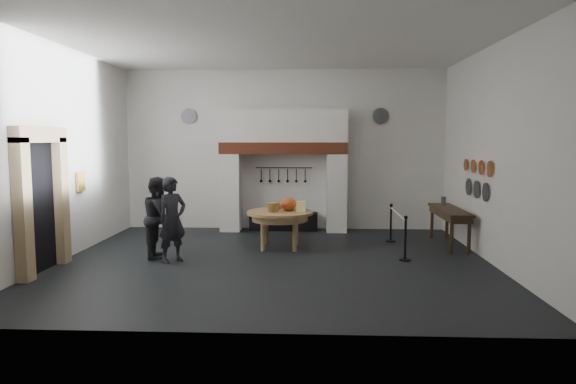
{
  "coord_description": "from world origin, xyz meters",
  "views": [
    {
      "loc": [
        0.79,
        -10.55,
        2.58
      ],
      "look_at": [
        0.24,
        1.17,
        1.35
      ],
      "focal_mm": 32.0,
      "sensor_mm": 36.0,
      "label": 1
    }
  ],
  "objects_px": {
    "visitor_far": "(159,217)",
    "barrier_post_near": "(405,239)",
    "work_table": "(280,213)",
    "side_table": "(450,210)",
    "visitor_near": "(172,220)",
    "iron_range": "(284,221)",
    "barrier_post_far": "(391,224)"
  },
  "relations": [
    {
      "from": "iron_range",
      "to": "visitor_far",
      "type": "distance_m",
      "value": 4.31
    },
    {
      "from": "barrier_post_far",
      "to": "visitor_near",
      "type": "bearing_deg",
      "value": -154.27
    },
    {
      "from": "iron_range",
      "to": "side_table",
      "type": "height_order",
      "value": "side_table"
    },
    {
      "from": "work_table",
      "to": "visitor_near",
      "type": "distance_m",
      "value": 2.62
    },
    {
      "from": "visitor_near",
      "to": "barrier_post_far",
      "type": "relative_size",
      "value": 1.99
    },
    {
      "from": "iron_range",
      "to": "barrier_post_far",
      "type": "xyz_separation_m",
      "value": [
        2.77,
        -1.49,
        0.2
      ]
    },
    {
      "from": "visitor_far",
      "to": "barrier_post_near",
      "type": "bearing_deg",
      "value": -99.64
    },
    {
      "from": "side_table",
      "to": "barrier_post_near",
      "type": "xyz_separation_m",
      "value": [
        -1.33,
        -1.57,
        -0.42
      ]
    },
    {
      "from": "work_table",
      "to": "barrier_post_far",
      "type": "xyz_separation_m",
      "value": [
        2.73,
        0.87,
        -0.39
      ]
    },
    {
      "from": "iron_range",
      "to": "work_table",
      "type": "height_order",
      "value": "work_table"
    },
    {
      "from": "visitor_far",
      "to": "barrier_post_far",
      "type": "height_order",
      "value": "visitor_far"
    },
    {
      "from": "visitor_far",
      "to": "barrier_post_near",
      "type": "height_order",
      "value": "visitor_far"
    },
    {
      "from": "iron_range",
      "to": "side_table",
      "type": "relative_size",
      "value": 0.86
    },
    {
      "from": "visitor_near",
      "to": "barrier_post_far",
      "type": "distance_m",
      "value": 5.44
    },
    {
      "from": "iron_range",
      "to": "work_table",
      "type": "relative_size",
      "value": 1.23
    },
    {
      "from": "side_table",
      "to": "visitor_near",
      "type": "bearing_deg",
      "value": -162.78
    },
    {
      "from": "visitor_far",
      "to": "work_table",
      "type": "bearing_deg",
      "value": -76.05
    },
    {
      "from": "iron_range",
      "to": "visitor_near",
      "type": "xyz_separation_m",
      "value": [
        -2.11,
        -3.84,
        0.64
      ]
    },
    {
      "from": "work_table",
      "to": "visitor_far",
      "type": "distance_m",
      "value": 2.78
    },
    {
      "from": "barrier_post_near",
      "to": "side_table",
      "type": "bearing_deg",
      "value": 49.79
    },
    {
      "from": "visitor_near",
      "to": "work_table",
      "type": "bearing_deg",
      "value": -14.55
    },
    {
      "from": "visitor_near",
      "to": "barrier_post_far",
      "type": "bearing_deg",
      "value": -23.47
    },
    {
      "from": "work_table",
      "to": "side_table",
      "type": "bearing_deg",
      "value": 6.15
    },
    {
      "from": "visitor_near",
      "to": "barrier_post_far",
      "type": "xyz_separation_m",
      "value": [
        4.88,
        2.35,
        -0.44
      ]
    },
    {
      "from": "work_table",
      "to": "barrier_post_near",
      "type": "height_order",
      "value": "barrier_post_near"
    },
    {
      "from": "work_table",
      "to": "barrier_post_near",
      "type": "relative_size",
      "value": 1.71
    },
    {
      "from": "visitor_near",
      "to": "side_table",
      "type": "distance_m",
      "value": 6.5
    },
    {
      "from": "side_table",
      "to": "barrier_post_far",
      "type": "xyz_separation_m",
      "value": [
        -1.33,
        0.43,
        -0.42
      ]
    },
    {
      "from": "work_table",
      "to": "visitor_far",
      "type": "height_order",
      "value": "visitor_far"
    },
    {
      "from": "visitor_far",
      "to": "barrier_post_near",
      "type": "relative_size",
      "value": 1.95
    },
    {
      "from": "iron_range",
      "to": "barrier_post_far",
      "type": "bearing_deg",
      "value": -28.25
    },
    {
      "from": "iron_range",
      "to": "visitor_near",
      "type": "height_order",
      "value": "visitor_near"
    }
  ]
}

